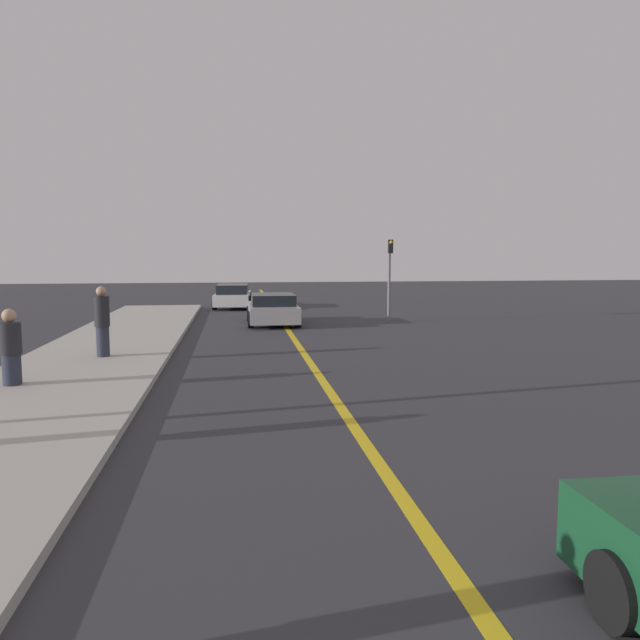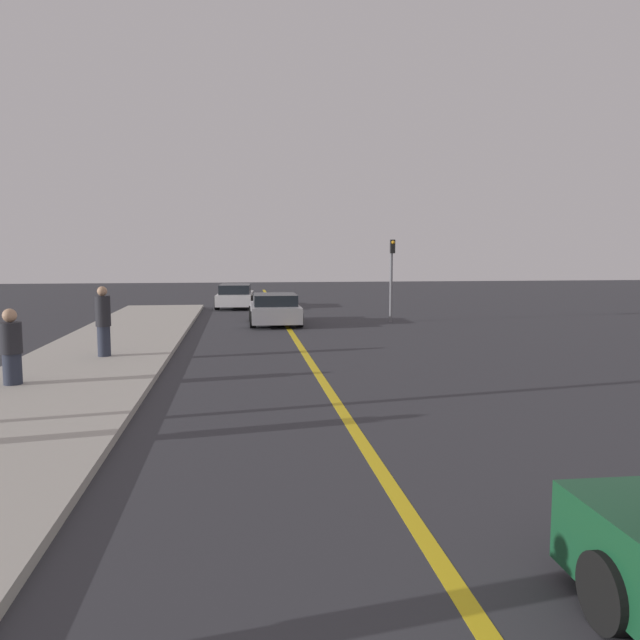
% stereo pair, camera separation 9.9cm
% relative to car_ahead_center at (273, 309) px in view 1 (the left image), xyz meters
% --- Properties ---
extents(road_center_line, '(0.20, 60.00, 0.01)m').
position_rel_car_ahead_center_xyz_m(road_center_line, '(0.44, -6.88, -0.59)').
color(road_center_line, gold).
rests_on(road_center_line, ground_plane).
extents(sidewalk_left, '(3.80, 32.97, 0.14)m').
position_rel_car_ahead_center_xyz_m(sidewalk_left, '(-5.15, -8.39, -0.53)').
color(sidewalk_left, '#ADA89E').
rests_on(sidewalk_left, ground_plane).
extents(car_ahead_center, '(2.02, 3.88, 1.22)m').
position_rel_car_ahead_center_xyz_m(car_ahead_center, '(0.00, 0.00, 0.00)').
color(car_ahead_center, '#9E9EA3').
rests_on(car_ahead_center, ground_plane).
extents(car_far_distant, '(2.05, 4.43, 1.21)m').
position_rel_car_ahead_center_xyz_m(car_far_distant, '(-1.60, 7.81, 0.00)').
color(car_far_distant, silver).
rests_on(car_far_distant, ground_plane).
extents(pedestrian_far_standing, '(0.44, 0.44, 1.57)m').
position_rel_car_ahead_center_xyz_m(pedestrian_far_standing, '(-6.03, -11.32, 0.31)').
color(pedestrian_far_standing, '#282D3D').
rests_on(pedestrian_far_standing, sidewalk_left).
extents(pedestrian_by_sign, '(0.39, 0.39, 1.83)m').
position_rel_car_ahead_center_xyz_m(pedestrian_by_sign, '(-4.91, -7.93, 0.46)').
color(pedestrian_by_sign, '#282D3D').
rests_on(pedestrian_by_sign, sidewalk_left).
extents(traffic_light, '(0.18, 0.40, 3.36)m').
position_rel_car_ahead_center_xyz_m(traffic_light, '(4.78, 0.19, 1.51)').
color(traffic_light, slate).
rests_on(traffic_light, ground_plane).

